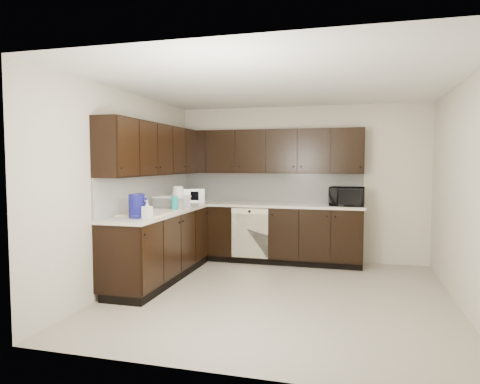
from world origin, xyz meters
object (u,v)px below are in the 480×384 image
Objects in this scene: storage_bin at (172,203)px; blue_pitcher at (137,206)px; microwave at (347,196)px; toaster_oven at (194,195)px; sink at (150,218)px.

storage_bin is 1.53× the size of blue_pitcher.
toaster_oven is at bearing -177.50° from microwave.
sink is 2.89× the size of blue_pitcher.
blue_pitcher is (0.05, -0.42, 0.20)m from sink.
toaster_oven is 1.24× the size of blue_pitcher.
storage_bin is (-2.39, -1.05, -0.06)m from microwave.
toaster_oven is (-2.48, 0.03, -0.03)m from microwave.
microwave is at bearing 23.63° from storage_bin.
storage_bin is at bearing -109.84° from toaster_oven.
sink is at bearing -142.43° from microwave.
blue_pitcher reaches higher than toaster_oven.
blue_pitcher is (-2.38, -2.08, 0.00)m from microwave.
blue_pitcher is (0.01, -1.03, 0.06)m from storage_bin.
toaster_oven is at bearing 77.26° from blue_pitcher.
toaster_oven is 1.09m from storage_bin.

